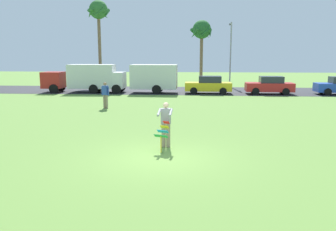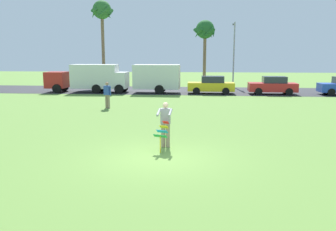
# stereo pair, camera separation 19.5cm
# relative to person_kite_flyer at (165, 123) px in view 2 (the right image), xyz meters

# --- Properties ---
(ground_plane) EXTENTS (120.00, 120.00, 0.00)m
(ground_plane) POSITION_rel_person_kite_flyer_xyz_m (-0.11, -1.36, -0.95)
(ground_plane) COLOR olive
(road_strip) EXTENTS (120.00, 8.00, 0.01)m
(road_strip) POSITION_rel_person_kite_flyer_xyz_m (-0.11, 21.18, -0.95)
(road_strip) COLOR #2D2D33
(road_strip) RESTS_ON ground
(person_kite_flyer) EXTENTS (0.56, 0.67, 1.73)m
(person_kite_flyer) POSITION_rel_person_kite_flyer_xyz_m (0.00, 0.00, 0.00)
(person_kite_flyer) COLOR gray
(person_kite_flyer) RESTS_ON ground
(kite_held) EXTENTS (0.55, 0.71, 1.09)m
(kite_held) POSITION_rel_person_kite_flyer_xyz_m (-0.05, -0.62, -0.23)
(kite_held) COLOR red
(kite_held) RESTS_ON ground
(parked_truck_red_cab) EXTENTS (6.76, 2.27, 2.62)m
(parked_truck_red_cab) POSITION_rel_person_kite_flyer_xyz_m (-9.43, 18.78, 0.46)
(parked_truck_red_cab) COLOR #B2231E
(parked_truck_red_cab) RESTS_ON ground
(parked_truck_white_box) EXTENTS (6.73, 2.19, 2.62)m
(parked_truck_white_box) POSITION_rel_person_kite_flyer_xyz_m (-3.56, 18.78, 0.46)
(parked_truck_white_box) COLOR silver
(parked_truck_white_box) RESTS_ON ground
(parked_car_yellow) EXTENTS (4.20, 1.84, 1.60)m
(parked_car_yellow) POSITION_rel_person_kite_flyer_xyz_m (2.27, 18.78, -0.18)
(parked_car_yellow) COLOR yellow
(parked_car_yellow) RESTS_ON ground
(parked_car_red) EXTENTS (4.23, 1.90, 1.60)m
(parked_car_red) POSITION_rel_person_kite_flyer_xyz_m (7.76, 18.78, -0.18)
(parked_car_red) COLOR red
(parked_car_red) RESTS_ON ground
(palm_tree_left_near) EXTENTS (2.58, 2.71, 9.63)m
(palm_tree_left_near) POSITION_rel_person_kite_flyer_xyz_m (-10.05, 26.90, 7.17)
(palm_tree_left_near) COLOR brown
(palm_tree_left_near) RESTS_ON ground
(palm_tree_right_near) EXTENTS (2.58, 2.71, 7.43)m
(palm_tree_right_near) POSITION_rel_person_kite_flyer_xyz_m (1.71, 27.77, 5.14)
(palm_tree_right_near) COLOR brown
(palm_tree_right_near) RESTS_ON ground
(streetlight_pole) EXTENTS (0.24, 1.65, 7.00)m
(streetlight_pole) POSITION_rel_person_kite_flyer_xyz_m (4.86, 25.87, 3.05)
(streetlight_pole) COLOR #9E9EA3
(streetlight_pole) RESTS_ON ground
(person_walker_near) EXTENTS (0.54, 0.33, 1.73)m
(person_walker_near) POSITION_rel_person_kite_flyer_xyz_m (-4.81, 9.29, -0.02)
(person_walker_near) COLOR gray
(person_walker_near) RESTS_ON ground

